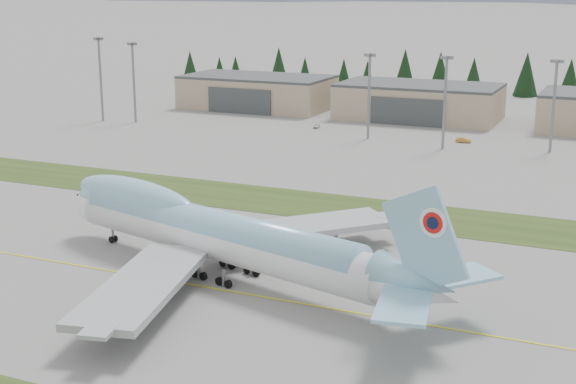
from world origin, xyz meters
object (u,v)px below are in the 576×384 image
at_px(service_vehicle_a, 317,128).
at_px(service_vehicle_b, 463,143).
at_px(hangar_center, 419,101).
at_px(hangar_left, 257,92).
at_px(boeing_747_freighter, 216,233).

xyz_separation_m(service_vehicle_a, service_vehicle_b, (43.28, -4.73, 0.00)).
bearing_deg(hangar_center, hangar_left, 180.00).
height_order(boeing_747_freighter, hangar_left, boeing_747_freighter).
bearing_deg(boeing_747_freighter, hangar_left, 129.35).
relative_size(hangar_left, service_vehicle_b, 12.20).
height_order(service_vehicle_a, service_vehicle_b, service_vehicle_a).
xyz_separation_m(boeing_747_freighter, service_vehicle_a, (-31.82, 117.10, -6.15)).
distance_m(hangar_left, service_vehicle_a, 42.95).
bearing_deg(hangar_left, service_vehicle_a, -40.47).
bearing_deg(service_vehicle_a, boeing_747_freighter, -87.77).
relative_size(boeing_747_freighter, hangar_center, 1.48).
relative_size(hangar_center, service_vehicle_a, 12.55).
bearing_deg(service_vehicle_a, hangar_left, 126.56).
height_order(boeing_747_freighter, service_vehicle_a, boeing_747_freighter).
height_order(hangar_center, service_vehicle_b, hangar_center).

